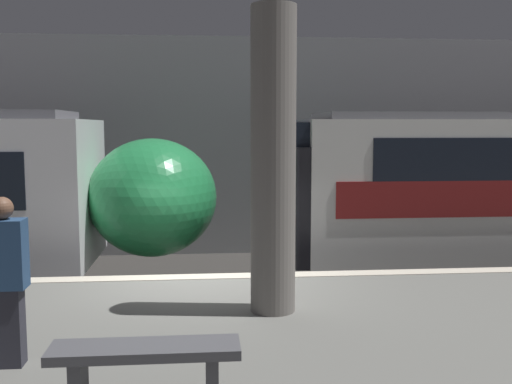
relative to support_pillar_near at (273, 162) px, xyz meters
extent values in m
plane|color=#33302D|center=(-0.87, 1.81, -2.85)|extent=(120.00, 120.00, 0.00)
cube|color=slate|center=(-0.87, -0.73, -2.30)|extent=(40.00, 5.08, 1.09)
cube|color=beige|center=(-0.87, 1.66, -1.76)|extent=(40.00, 0.30, 0.01)
cube|color=#939399|center=(-0.87, 8.38, -0.11)|extent=(50.00, 0.15, 5.48)
cylinder|color=slate|center=(0.00, 0.00, 0.00)|extent=(0.52, 0.52, 3.52)
ellipsoid|color=#238447|center=(-1.76, 4.57, -0.94)|extent=(2.42, 2.58, 2.24)
sphere|color=#F2EFCC|center=(-0.81, 4.57, -1.34)|extent=(0.20, 0.20, 0.20)
cube|color=black|center=(0.91, 4.57, -1.02)|extent=(0.25, 2.75, 2.13)
cube|color=black|center=(0.91, 4.57, 0.05)|extent=(0.25, 2.47, 0.85)
sphere|color=#EA4C42|center=(0.75, 3.94, -1.39)|extent=(0.18, 0.18, 0.18)
sphere|color=#EA4C42|center=(0.75, 5.20, -1.39)|extent=(0.18, 0.18, 0.18)
cube|color=#2D2D38|center=(-2.59, -1.41, -1.40)|extent=(0.28, 0.20, 0.72)
cube|color=navy|center=(-2.59, -1.41, -0.73)|extent=(0.38, 0.24, 0.63)
sphere|color=brown|center=(-2.59, -1.41, -0.32)|extent=(0.20, 0.20, 0.20)
cube|color=#4C4C51|center=(-1.80, -2.22, -1.56)|extent=(0.10, 0.32, 0.41)
cube|color=#4C4C51|center=(-0.75, -2.22, -1.56)|extent=(0.10, 0.32, 0.41)
cube|color=#4C4C51|center=(-1.28, -2.22, -1.35)|extent=(1.50, 0.40, 0.08)
camera|label=1|loc=(-0.81, -6.84, 0.41)|focal=42.00mm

